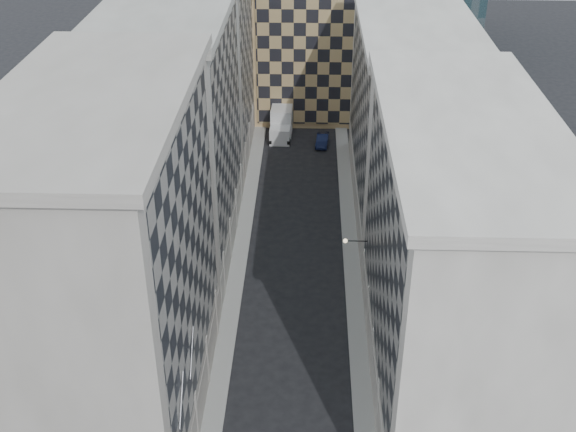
# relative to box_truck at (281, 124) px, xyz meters

# --- Properties ---
(sidewalk_west) EXTENTS (1.50, 100.00, 0.15)m
(sidewalk_west) POSITION_rel_box_truck_xyz_m (-2.81, -28.78, -1.45)
(sidewalk_west) COLOR gray
(sidewalk_west) RESTS_ON ground
(sidewalk_east) EXTENTS (1.50, 100.00, 0.15)m
(sidewalk_east) POSITION_rel_box_truck_xyz_m (7.69, -28.78, -1.45)
(sidewalk_east) COLOR gray
(sidewalk_east) RESTS_ON ground
(bldg_left_a) EXTENTS (10.80, 22.80, 23.70)m
(bldg_left_a) POSITION_rel_box_truck_xyz_m (-8.45, -47.78, 10.30)
(bldg_left_a) COLOR gray
(bldg_left_a) RESTS_ON ground
(bldg_left_b) EXTENTS (10.80, 22.80, 22.70)m
(bldg_left_b) POSITION_rel_box_truck_xyz_m (-8.44, -25.78, 9.80)
(bldg_left_b) COLOR gray
(bldg_left_b) RESTS_ON ground
(bldg_left_c) EXTENTS (10.80, 22.80, 21.70)m
(bldg_left_c) POSITION_rel_box_truck_xyz_m (-8.44, -3.78, 9.30)
(bldg_left_c) COLOR gray
(bldg_left_c) RESTS_ON ground
(bldg_right_a) EXTENTS (10.80, 26.80, 20.70)m
(bldg_right_a) POSITION_rel_box_truck_xyz_m (13.31, -43.78, 8.80)
(bldg_right_a) COLOR #A6A198
(bldg_right_a) RESTS_ON ground
(bldg_right_b) EXTENTS (10.80, 28.80, 19.70)m
(bldg_right_b) POSITION_rel_box_truck_xyz_m (13.33, -16.78, 8.32)
(bldg_right_b) COLOR #A6A198
(bldg_right_b) RESTS_ON ground
(tan_block) EXTENTS (16.80, 14.80, 18.80)m
(tan_block) POSITION_rel_box_truck_xyz_m (4.44, 9.12, 7.91)
(tan_block) COLOR tan
(tan_block) RESTS_ON ground
(flagpoles_left) EXTENTS (0.10, 6.33, 2.33)m
(flagpoles_left) POSITION_rel_box_truck_xyz_m (-3.46, -52.78, 6.48)
(flagpoles_left) COLOR gray
(flagpoles_left) RESTS_ON ground
(bracket_lamp) EXTENTS (1.98, 0.36, 0.36)m
(bracket_lamp) POSITION_rel_box_truck_xyz_m (6.81, -34.78, 4.68)
(bracket_lamp) COLOR black
(bracket_lamp) RESTS_ON ground
(box_truck) EXTENTS (2.81, 6.47, 3.50)m
(box_truck) POSITION_rel_box_truck_xyz_m (0.00, 0.00, 0.00)
(box_truck) COLOR silver
(box_truck) RESTS_ON ground
(dark_car) EXTENTS (1.78, 4.16, 1.33)m
(dark_car) POSITION_rel_box_truck_xyz_m (5.18, -2.84, -0.86)
(dark_car) COLOR black
(dark_car) RESTS_ON ground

